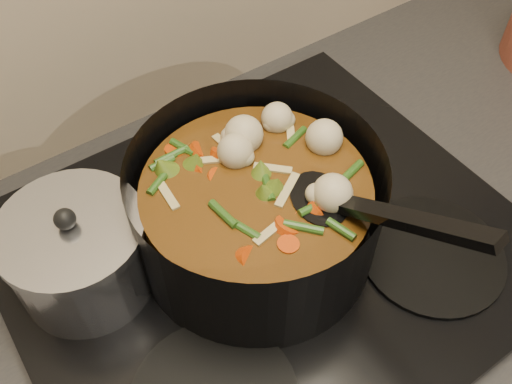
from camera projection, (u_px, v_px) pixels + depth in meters
counter at (263, 384)px, 1.09m from camera, size 2.64×0.64×0.91m
stovetop at (267, 248)px, 0.73m from camera, size 0.62×0.54×0.03m
stockpot at (257, 210)px, 0.67m from camera, size 0.30×0.39×0.21m
saucepan at (80, 254)px, 0.65m from camera, size 0.16×0.16×0.13m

